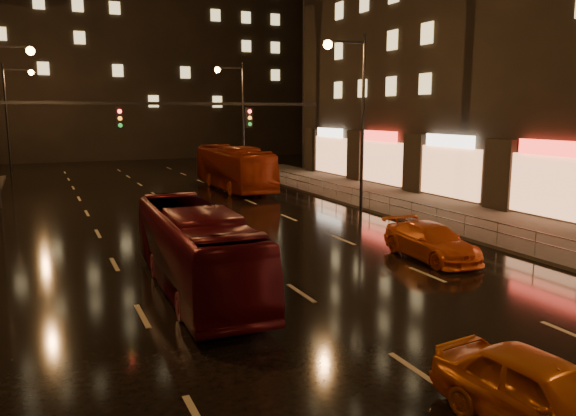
{
  "coord_description": "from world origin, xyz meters",
  "views": [
    {
      "loc": [
        -7.45,
        -5.56,
        5.72
      ],
      "look_at": [
        0.26,
        11.59,
        2.5
      ],
      "focal_mm": 35.0,
      "sensor_mm": 36.0,
      "label": 1
    }
  ],
  "objects_px": {
    "taxi_far": "(431,241)",
    "bus_curb": "(234,168)",
    "taxi_near": "(545,397)",
    "bus_red": "(196,249)"
  },
  "relations": [
    {
      "from": "bus_red",
      "to": "taxi_far",
      "type": "distance_m",
      "value": 9.52
    },
    {
      "from": "bus_curb",
      "to": "taxi_near",
      "type": "bearing_deg",
      "value": -98.78
    },
    {
      "from": "bus_red",
      "to": "taxi_near",
      "type": "height_order",
      "value": "bus_red"
    },
    {
      "from": "bus_red",
      "to": "taxi_near",
      "type": "bearing_deg",
      "value": -70.25
    },
    {
      "from": "bus_red",
      "to": "taxi_far",
      "type": "xyz_separation_m",
      "value": [
        9.49,
        0.05,
        -0.67
      ]
    },
    {
      "from": "taxi_far",
      "to": "bus_curb",
      "type": "bearing_deg",
      "value": 92.96
    },
    {
      "from": "bus_curb",
      "to": "bus_red",
      "type": "bearing_deg",
      "value": -111.07
    },
    {
      "from": "taxi_near",
      "to": "taxi_far",
      "type": "height_order",
      "value": "taxi_near"
    },
    {
      "from": "bus_curb",
      "to": "taxi_far",
      "type": "distance_m",
      "value": 22.47
    },
    {
      "from": "bus_curb",
      "to": "taxi_near",
      "type": "height_order",
      "value": "bus_curb"
    }
  ]
}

